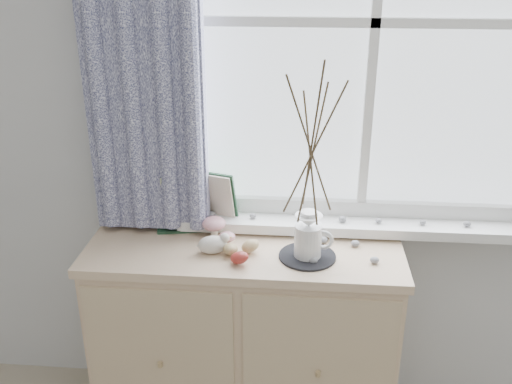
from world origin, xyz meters
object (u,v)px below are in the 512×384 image
sideboard (245,339)px  toadstool_cluster (217,228)px  botanical_book (194,202)px  twig_pitcher (312,146)px

sideboard → toadstool_cluster: (-0.11, 0.05, 0.48)m
sideboard → toadstool_cluster: toadstool_cluster is taller
sideboard → botanical_book: bearing=149.8°
toadstool_cluster → twig_pitcher: twig_pitcher is taller
botanical_book → toadstool_cluster: (0.10, -0.07, -0.07)m
botanical_book → twig_pitcher: 0.57m
twig_pitcher → sideboard: bearing=172.5°
toadstool_cluster → twig_pitcher: size_ratio=0.20×
sideboard → botanical_book: size_ratio=3.32×
toadstool_cluster → twig_pitcher: (0.35, -0.11, 0.38)m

